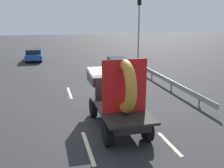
% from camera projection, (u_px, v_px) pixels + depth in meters
% --- Properties ---
extents(ground_plane, '(120.00, 120.00, 0.00)m').
position_uv_depth(ground_plane, '(108.00, 124.00, 13.00)').
color(ground_plane, '#28282B').
extents(flatbed_truck, '(2.02, 5.23, 3.42)m').
position_uv_depth(flatbed_truck, '(114.00, 90.00, 12.78)').
color(flatbed_truck, black).
rests_on(flatbed_truck, ground_plane).
extents(distant_sedan, '(1.73, 4.04, 1.32)m').
position_uv_depth(distant_sedan, '(118.00, 64.00, 24.47)').
color(distant_sedan, black).
rests_on(distant_sedan, ground_plane).
extents(traffic_light, '(0.42, 0.36, 6.90)m').
position_uv_depth(traffic_light, '(139.00, 22.00, 25.89)').
color(traffic_light, gray).
rests_on(traffic_light, ground_plane).
extents(guardrail, '(0.10, 14.20, 0.71)m').
position_uv_depth(guardrail, '(161.00, 77.00, 20.29)').
color(guardrail, gray).
rests_on(guardrail, ground_plane).
extents(lane_dash_left_near, '(0.16, 2.88, 0.01)m').
position_uv_depth(lane_dash_left_near, '(88.00, 147.00, 10.69)').
color(lane_dash_left_near, beige).
rests_on(lane_dash_left_near, ground_plane).
extents(lane_dash_left_far, '(0.16, 2.70, 0.01)m').
position_uv_depth(lane_dash_left_far, '(70.00, 93.00, 18.09)').
color(lane_dash_left_far, beige).
rests_on(lane_dash_left_far, ground_plane).
extents(lane_dash_right_near, '(0.16, 2.15, 0.01)m').
position_uv_depth(lane_dash_right_near, '(169.00, 144.00, 10.99)').
color(lane_dash_right_near, beige).
rests_on(lane_dash_right_near, ground_plane).
extents(lane_dash_right_far, '(0.16, 2.93, 0.01)m').
position_uv_depth(lane_dash_right_far, '(119.00, 92.00, 18.17)').
color(lane_dash_right_far, beige).
rests_on(lane_dash_right_far, ground_plane).
extents(oncoming_car, '(1.79, 4.17, 1.36)m').
position_uv_depth(oncoming_car, '(34.00, 54.00, 30.38)').
color(oncoming_car, black).
rests_on(oncoming_car, ground_plane).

